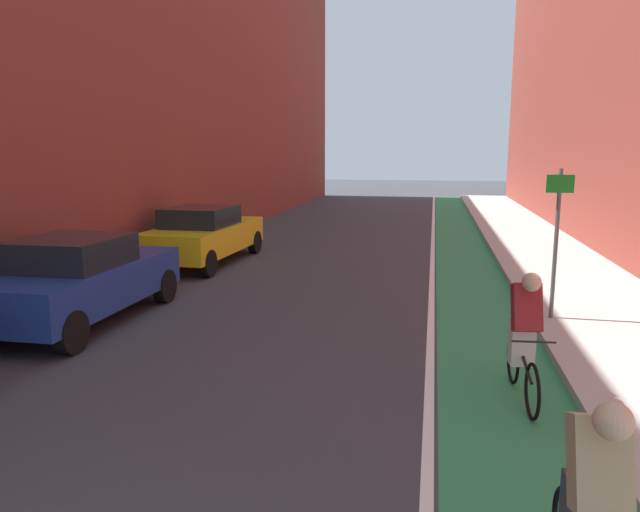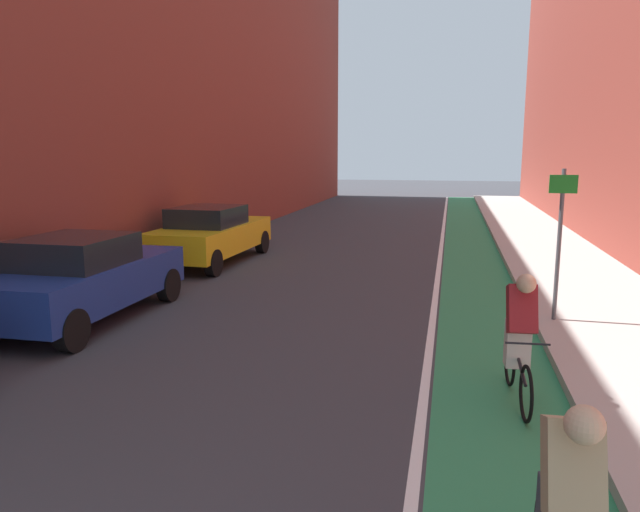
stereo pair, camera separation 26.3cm
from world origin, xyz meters
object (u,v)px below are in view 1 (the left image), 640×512
Objects in this scene: parked_sedan_yellow_cab at (204,234)px; parked_sedan_blue at (79,279)px; street_sign_post at (557,230)px; cyclist_lead at (593,504)px; cyclist_mid at (524,331)px.

parked_sedan_blue is at bearing -89.99° from parked_sedan_yellow_cab.
street_sign_post is at bearing 9.64° from parked_sedan_blue.
cyclist_lead is 0.99× the size of cyclist_mid.
street_sign_post reaches higher than parked_sedan_blue.
cyclist_mid is at bearing 88.38° from cyclist_lead.
parked_sedan_blue is 5.71m from parked_sedan_yellow_cab.
parked_sedan_yellow_cab is 2.77× the size of cyclist_lead.
cyclist_lead reaches higher than parked_sedan_blue.
parked_sedan_yellow_cab is (-0.00, 5.71, 0.00)m from parked_sedan_blue.
cyclist_mid is (7.11, -1.93, 0.06)m from parked_sedan_blue.
cyclist_mid is (7.11, -7.64, 0.06)m from parked_sedan_yellow_cab.
cyclist_lead is at bearing -38.10° from parked_sedan_blue.
cyclist_lead is 0.65× the size of street_sign_post.
parked_sedan_yellow_cab is 13.22m from cyclist_lead.
cyclist_lead is (7.01, -11.21, 0.06)m from parked_sedan_yellow_cab.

